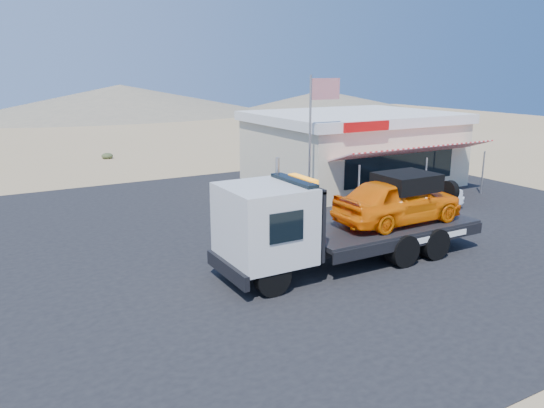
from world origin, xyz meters
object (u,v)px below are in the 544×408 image
object	(u,v)px
tow_truck	(348,215)
flagpole	(315,129)
white_sedan	(414,195)
jerky_store	(352,147)

from	to	relation	value
tow_truck	flagpole	xyz separation A→B (m)	(2.55, 5.79, 2.11)
white_sedan	jerky_store	distance (m)	6.95
tow_truck	jerky_store	xyz separation A→B (m)	(8.11, 10.26, 0.33)
white_sedan	jerky_store	world-z (taller)	jerky_store
tow_truck	flagpole	bearing A→B (deg)	66.24
tow_truck	white_sedan	xyz separation A→B (m)	(6.45, 3.62, -0.84)
white_sedan	flagpole	distance (m)	5.35
tow_truck	white_sedan	world-z (taller)	tow_truck
white_sedan	jerky_store	size ratio (longest dim) A/B	0.47
tow_truck	flagpole	size ratio (longest dim) A/B	1.53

